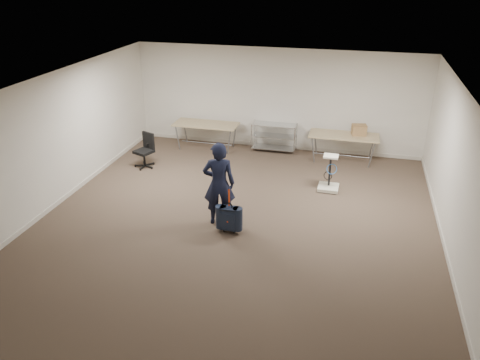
# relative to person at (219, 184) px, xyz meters

# --- Properties ---
(ground) EXTENTS (9.00, 9.00, 0.00)m
(ground) POSITION_rel_person_xyz_m (0.33, -0.01, -0.87)
(ground) COLOR #433229
(ground) RESTS_ON ground
(room_shell) EXTENTS (8.00, 9.00, 9.00)m
(room_shell) POSITION_rel_person_xyz_m (0.33, 1.38, -0.82)
(room_shell) COLOR silver
(room_shell) RESTS_ON ground
(folding_table_left) EXTENTS (1.80, 0.75, 0.73)m
(folding_table_left) POSITION_rel_person_xyz_m (-1.57, 3.94, -0.19)
(folding_table_left) COLOR #9B875F
(folding_table_left) RESTS_ON ground
(folding_table_right) EXTENTS (1.80, 0.75, 0.73)m
(folding_table_right) POSITION_rel_person_xyz_m (2.23, 3.94, -0.19)
(folding_table_right) COLOR #9B875F
(folding_table_right) RESTS_ON ground
(wire_shelf) EXTENTS (1.22, 0.47, 0.80)m
(wire_shelf) POSITION_rel_person_xyz_m (0.33, 4.19, -0.43)
(wire_shelf) COLOR silver
(wire_shelf) RESTS_ON ground
(person) EXTENTS (0.72, 0.56, 1.74)m
(person) POSITION_rel_person_xyz_m (0.00, 0.00, 0.00)
(person) COLOR black
(person) RESTS_ON ground
(suitcase) EXTENTS (0.34, 0.20, 0.94)m
(suitcase) POSITION_rel_person_xyz_m (0.29, -0.34, -0.55)
(suitcase) COLOR black
(suitcase) RESTS_ON ground
(office_chair) EXTENTS (0.54, 0.55, 0.89)m
(office_chair) POSITION_rel_person_xyz_m (-2.69, 2.29, -0.60)
(office_chair) COLOR black
(office_chair) RESTS_ON ground
(equipment_cart) EXTENTS (0.48, 0.48, 0.86)m
(equipment_cart) POSITION_rel_person_xyz_m (2.03, 2.07, -0.64)
(equipment_cart) COLOR silver
(equipment_cart) RESTS_ON ground
(cardboard_box) EXTENTS (0.41, 0.34, 0.27)m
(cardboard_box) POSITION_rel_person_xyz_m (2.60, 4.04, -0.00)
(cardboard_box) COLOR olive
(cardboard_box) RESTS_ON folding_table_right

